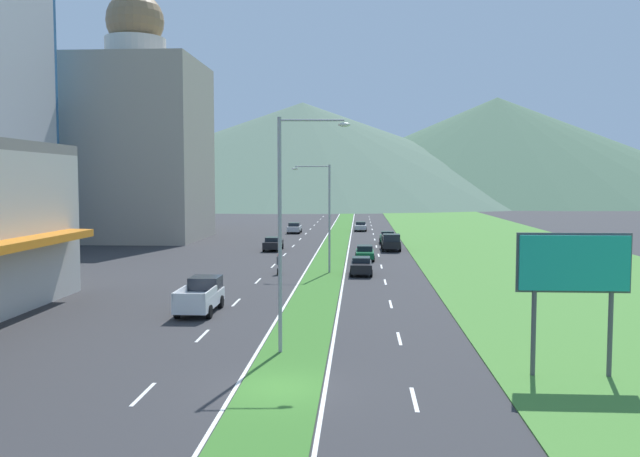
# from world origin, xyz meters

# --- Properties ---
(ground_plane) EXTENTS (600.00, 600.00, 0.00)m
(ground_plane) POSITION_xyz_m (0.00, 0.00, 0.00)
(ground_plane) COLOR #2D2D30
(grass_median) EXTENTS (3.20, 240.00, 0.06)m
(grass_median) POSITION_xyz_m (0.00, 60.00, 0.03)
(grass_median) COLOR #387028
(grass_median) RESTS_ON ground_plane
(grass_verge_right) EXTENTS (24.00, 240.00, 0.06)m
(grass_verge_right) POSITION_xyz_m (20.60, 60.00, 0.03)
(grass_verge_right) COLOR #477F33
(grass_verge_right) RESTS_ON ground_plane
(lane_dash_left_2) EXTENTS (0.16, 2.80, 0.01)m
(lane_dash_left_2) POSITION_xyz_m (-5.10, -0.92, 0.01)
(lane_dash_left_2) COLOR silver
(lane_dash_left_2) RESTS_ON ground_plane
(lane_dash_left_3) EXTENTS (0.16, 2.80, 0.01)m
(lane_dash_left_3) POSITION_xyz_m (-5.10, 8.62, 0.01)
(lane_dash_left_3) COLOR silver
(lane_dash_left_3) RESTS_ON ground_plane
(lane_dash_left_4) EXTENTS (0.16, 2.80, 0.01)m
(lane_dash_left_4) POSITION_xyz_m (-5.10, 18.15, 0.01)
(lane_dash_left_4) COLOR silver
(lane_dash_left_4) RESTS_ON ground_plane
(lane_dash_left_5) EXTENTS (0.16, 2.80, 0.01)m
(lane_dash_left_5) POSITION_xyz_m (-5.10, 27.69, 0.01)
(lane_dash_left_5) COLOR silver
(lane_dash_left_5) RESTS_ON ground_plane
(lane_dash_left_6) EXTENTS (0.16, 2.80, 0.01)m
(lane_dash_left_6) POSITION_xyz_m (-5.10, 37.23, 0.01)
(lane_dash_left_6) COLOR silver
(lane_dash_left_6) RESTS_ON ground_plane
(lane_dash_left_7) EXTENTS (0.16, 2.80, 0.01)m
(lane_dash_left_7) POSITION_xyz_m (-5.10, 46.77, 0.01)
(lane_dash_left_7) COLOR silver
(lane_dash_left_7) RESTS_ON ground_plane
(lane_dash_left_8) EXTENTS (0.16, 2.80, 0.01)m
(lane_dash_left_8) POSITION_xyz_m (-5.10, 56.31, 0.01)
(lane_dash_left_8) COLOR silver
(lane_dash_left_8) RESTS_ON ground_plane
(lane_dash_left_9) EXTENTS (0.16, 2.80, 0.01)m
(lane_dash_left_9) POSITION_xyz_m (-5.10, 65.85, 0.01)
(lane_dash_left_9) COLOR silver
(lane_dash_left_9) RESTS_ON ground_plane
(lane_dash_left_10) EXTENTS (0.16, 2.80, 0.01)m
(lane_dash_left_10) POSITION_xyz_m (-5.10, 75.39, 0.01)
(lane_dash_left_10) COLOR silver
(lane_dash_left_10) RESTS_ON ground_plane
(lane_dash_left_11) EXTENTS (0.16, 2.80, 0.01)m
(lane_dash_left_11) POSITION_xyz_m (-5.10, 84.92, 0.01)
(lane_dash_left_11) COLOR silver
(lane_dash_left_11) RESTS_ON ground_plane
(lane_dash_left_12) EXTENTS (0.16, 2.80, 0.01)m
(lane_dash_left_12) POSITION_xyz_m (-5.10, 94.46, 0.01)
(lane_dash_left_12) COLOR silver
(lane_dash_left_12) RESTS_ON ground_plane
(lane_dash_left_13) EXTENTS (0.16, 2.80, 0.01)m
(lane_dash_left_13) POSITION_xyz_m (-5.10, 104.00, 0.01)
(lane_dash_left_13) COLOR silver
(lane_dash_left_13) RESTS_ON ground_plane
(lane_dash_left_14) EXTENTS (0.16, 2.80, 0.01)m
(lane_dash_left_14) POSITION_xyz_m (-5.10, 113.54, 0.01)
(lane_dash_left_14) COLOR silver
(lane_dash_left_14) RESTS_ON ground_plane
(lane_dash_left_15) EXTENTS (0.16, 2.80, 0.01)m
(lane_dash_left_15) POSITION_xyz_m (-5.10, 123.08, 0.01)
(lane_dash_left_15) COLOR silver
(lane_dash_left_15) RESTS_ON ground_plane
(lane_dash_right_2) EXTENTS (0.16, 2.80, 0.01)m
(lane_dash_right_2) POSITION_xyz_m (5.10, -0.92, 0.01)
(lane_dash_right_2) COLOR silver
(lane_dash_right_2) RESTS_ON ground_plane
(lane_dash_right_3) EXTENTS (0.16, 2.80, 0.01)m
(lane_dash_right_3) POSITION_xyz_m (5.10, 8.62, 0.01)
(lane_dash_right_3) COLOR silver
(lane_dash_right_3) RESTS_ON ground_plane
(lane_dash_right_4) EXTENTS (0.16, 2.80, 0.01)m
(lane_dash_right_4) POSITION_xyz_m (5.10, 18.15, 0.01)
(lane_dash_right_4) COLOR silver
(lane_dash_right_4) RESTS_ON ground_plane
(lane_dash_right_5) EXTENTS (0.16, 2.80, 0.01)m
(lane_dash_right_5) POSITION_xyz_m (5.10, 27.69, 0.01)
(lane_dash_right_5) COLOR silver
(lane_dash_right_5) RESTS_ON ground_plane
(lane_dash_right_6) EXTENTS (0.16, 2.80, 0.01)m
(lane_dash_right_6) POSITION_xyz_m (5.10, 37.23, 0.01)
(lane_dash_right_6) COLOR silver
(lane_dash_right_6) RESTS_ON ground_plane
(lane_dash_right_7) EXTENTS (0.16, 2.80, 0.01)m
(lane_dash_right_7) POSITION_xyz_m (5.10, 46.77, 0.01)
(lane_dash_right_7) COLOR silver
(lane_dash_right_7) RESTS_ON ground_plane
(lane_dash_right_8) EXTENTS (0.16, 2.80, 0.01)m
(lane_dash_right_8) POSITION_xyz_m (5.10, 56.31, 0.01)
(lane_dash_right_8) COLOR silver
(lane_dash_right_8) RESTS_ON ground_plane
(lane_dash_right_9) EXTENTS (0.16, 2.80, 0.01)m
(lane_dash_right_9) POSITION_xyz_m (5.10, 65.85, 0.01)
(lane_dash_right_9) COLOR silver
(lane_dash_right_9) RESTS_ON ground_plane
(lane_dash_right_10) EXTENTS (0.16, 2.80, 0.01)m
(lane_dash_right_10) POSITION_xyz_m (5.10, 75.39, 0.01)
(lane_dash_right_10) COLOR silver
(lane_dash_right_10) RESTS_ON ground_plane
(lane_dash_right_11) EXTENTS (0.16, 2.80, 0.01)m
(lane_dash_right_11) POSITION_xyz_m (5.10, 84.92, 0.01)
(lane_dash_right_11) COLOR silver
(lane_dash_right_11) RESTS_ON ground_plane
(lane_dash_right_12) EXTENTS (0.16, 2.80, 0.01)m
(lane_dash_right_12) POSITION_xyz_m (5.10, 94.46, 0.01)
(lane_dash_right_12) COLOR silver
(lane_dash_right_12) RESTS_ON ground_plane
(lane_dash_right_13) EXTENTS (0.16, 2.80, 0.01)m
(lane_dash_right_13) POSITION_xyz_m (5.10, 104.00, 0.01)
(lane_dash_right_13) COLOR silver
(lane_dash_right_13) RESTS_ON ground_plane
(lane_dash_right_14) EXTENTS (0.16, 2.80, 0.01)m
(lane_dash_right_14) POSITION_xyz_m (5.10, 113.54, 0.01)
(lane_dash_right_14) COLOR silver
(lane_dash_right_14) RESTS_ON ground_plane
(lane_dash_right_15) EXTENTS (0.16, 2.80, 0.01)m
(lane_dash_right_15) POSITION_xyz_m (5.10, 123.08, 0.01)
(lane_dash_right_15) COLOR silver
(lane_dash_right_15) RESTS_ON ground_plane
(edge_line_median_left) EXTENTS (0.16, 240.00, 0.01)m
(edge_line_median_left) POSITION_xyz_m (-1.75, 60.00, 0.01)
(edge_line_median_left) COLOR silver
(edge_line_median_left) RESTS_ON ground_plane
(edge_line_median_right) EXTENTS (0.16, 240.00, 0.01)m
(edge_line_median_right) POSITION_xyz_m (1.75, 60.00, 0.01)
(edge_line_median_right) COLOR silver
(edge_line_median_right) RESTS_ON ground_plane
(domed_building) EXTENTS (17.33, 17.33, 33.17)m
(domed_building) POSITION_xyz_m (-27.10, 64.39, 13.33)
(domed_building) COLOR #9E9384
(domed_building) RESTS_ON ground_plane
(midrise_colored) EXTENTS (16.14, 16.14, 19.47)m
(midrise_colored) POSITION_xyz_m (-33.72, 84.86, 9.73)
(midrise_colored) COLOR #B7B2A8
(midrise_colored) RESTS_ON ground_plane
(hill_far_left) EXTENTS (193.05, 193.05, 36.18)m
(hill_far_left) POSITION_xyz_m (-118.06, 274.82, 18.09)
(hill_far_left) COLOR #3D5647
(hill_far_left) RESTS_ON ground_plane
(hill_far_center) EXTENTS (213.77, 213.77, 38.60)m
(hill_far_center) POSITION_xyz_m (-19.66, 240.12, 19.30)
(hill_far_center) COLOR #516B56
(hill_far_center) RESTS_ON ground_plane
(hill_far_right) EXTENTS (195.13, 195.13, 41.27)m
(hill_far_right) POSITION_xyz_m (58.08, 250.30, 20.63)
(hill_far_right) COLOR #47664C
(hill_far_right) RESTS_ON ground_plane
(street_lamp_near) EXTENTS (3.34, 0.43, 10.98)m
(street_lamp_near) POSITION_xyz_m (-0.30, 5.41, 6.26)
(street_lamp_near) COLOR #99999E
(street_lamp_near) RESTS_ON ground_plane
(street_lamp_mid) EXTENTS (3.37, 0.38, 9.43)m
(street_lamp_mid) POSITION_xyz_m (0.05, 32.62, 5.46)
(street_lamp_mid) COLOR #99999E
(street_lamp_mid) RESTS_ON ground_plane
(billboard_roadside) EXTENTS (4.60, 0.28, 5.96)m
(billboard_roadside) POSITION_xyz_m (11.76, 2.28, 4.43)
(billboard_roadside) COLOR #4C4C51
(billboard_roadside) RESTS_ON ground_plane
(car_0) EXTENTS (1.94, 4.58, 1.48)m
(car_0) POSITION_xyz_m (3.57, 42.36, 0.75)
(car_0) COLOR #0C5128
(car_0) RESTS_ON ground_plane
(car_2) EXTENTS (2.01, 4.76, 1.55)m
(car_2) POSITION_xyz_m (-6.91, 51.10, 0.80)
(car_2) COLOR black
(car_2) RESTS_ON ground_plane
(car_3) EXTENTS (2.03, 4.55, 1.60)m
(car_3) POSITION_xyz_m (-6.93, 76.43, 0.81)
(car_3) COLOR #B2B2B7
(car_3) RESTS_ON ground_plane
(car_4) EXTENTS (1.90, 4.25, 1.51)m
(car_4) POSITION_xyz_m (3.20, 31.74, 0.78)
(car_4) COLOR black
(car_4) RESTS_ON ground_plane
(car_5) EXTENTS (1.91, 4.35, 1.46)m
(car_5) POSITION_xyz_m (3.20, 81.45, 0.75)
(car_5) COLOR #B2B2B7
(car_5) RESTS_ON ground_plane
(car_6) EXTENTS (1.99, 4.06, 1.56)m
(car_6) POSITION_xyz_m (6.60, 60.26, 0.79)
(car_6) COLOR #0C5128
(car_6) RESTS_ON ground_plane
(pickup_truck_0) EXTENTS (2.18, 5.40, 2.00)m
(pickup_truck_0) POSITION_xyz_m (-6.68, 14.94, 0.98)
(pickup_truck_0) COLOR silver
(pickup_truck_0) RESTS_ON ground_plane
(pickup_truck_1) EXTENTS (2.18, 5.40, 2.00)m
(pickup_truck_1) POSITION_xyz_m (6.64, 51.75, 0.98)
(pickup_truck_1) COLOR black
(pickup_truck_1) RESTS_ON ground_plane
(motorcycle_rider) EXTENTS (0.36, 2.00, 1.80)m
(motorcycle_rider) POSITION_xyz_m (-3.87, 31.59, 0.75)
(motorcycle_rider) COLOR black
(motorcycle_rider) RESTS_ON ground_plane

